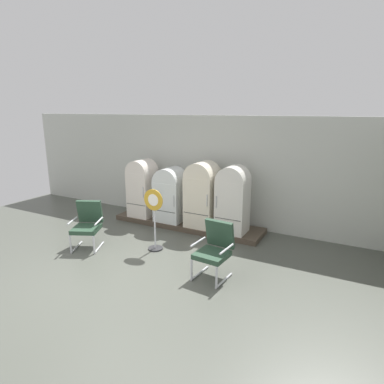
# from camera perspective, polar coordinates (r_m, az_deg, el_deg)

# --- Properties ---
(ground) EXTENTS (12.00, 10.00, 0.05)m
(ground) POSITION_cam_1_polar(r_m,az_deg,el_deg) (6.35, -14.46, -14.29)
(ground) COLOR #4D5048
(back_wall) EXTENTS (11.76, 0.12, 2.81)m
(back_wall) POSITION_cam_1_polar(r_m,az_deg,el_deg) (8.76, 1.14, 4.11)
(back_wall) COLOR beige
(back_wall) RESTS_ON ground
(display_plinth) EXTENTS (3.95, 0.95, 0.12)m
(display_plinth) POSITION_cam_1_polar(r_m,az_deg,el_deg) (8.57, -0.82, -5.51)
(display_plinth) COLOR #483C30
(display_plinth) RESTS_ON ground
(refrigerator_0) EXTENTS (0.64, 0.67, 1.53)m
(refrigerator_0) POSITION_cam_1_polar(r_m,az_deg,el_deg) (8.90, -8.60, 0.98)
(refrigerator_0) COLOR silver
(refrigerator_0) RESTS_ON display_plinth
(refrigerator_1) EXTENTS (0.72, 0.67, 1.39)m
(refrigerator_1) POSITION_cam_1_polar(r_m,az_deg,el_deg) (8.45, -3.76, -0.22)
(refrigerator_1) COLOR silver
(refrigerator_1) RESTS_ON display_plinth
(refrigerator_2) EXTENTS (0.72, 0.72, 1.61)m
(refrigerator_2) POSITION_cam_1_polar(r_m,az_deg,el_deg) (8.02, 1.80, -0.08)
(refrigerator_2) COLOR silver
(refrigerator_2) RESTS_ON display_plinth
(refrigerator_3) EXTENTS (0.69, 0.61, 1.58)m
(refrigerator_3) POSITION_cam_1_polar(r_m,az_deg,el_deg) (7.66, 7.09, -0.97)
(refrigerator_3) COLOR silver
(refrigerator_3) RESTS_ON display_plinth
(armchair_left) EXTENTS (0.78, 0.84, 1.02)m
(armchair_left) POSITION_cam_1_polar(r_m,az_deg,el_deg) (7.52, -17.70, -5.11)
(armchair_left) COLOR silver
(armchair_left) RESTS_ON ground
(armchair_right) EXTENTS (0.65, 0.72, 1.02)m
(armchair_right) POSITION_cam_1_polar(r_m,az_deg,el_deg) (5.97, 3.99, -9.59)
(armchair_right) COLOR silver
(armchair_right) RESTS_ON ground
(sign_stand) EXTENTS (0.46, 0.32, 1.35)m
(sign_stand) POSITION_cam_1_polar(r_m,az_deg,el_deg) (7.03, -6.56, -4.99)
(sign_stand) COLOR #2D2D30
(sign_stand) RESTS_ON ground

